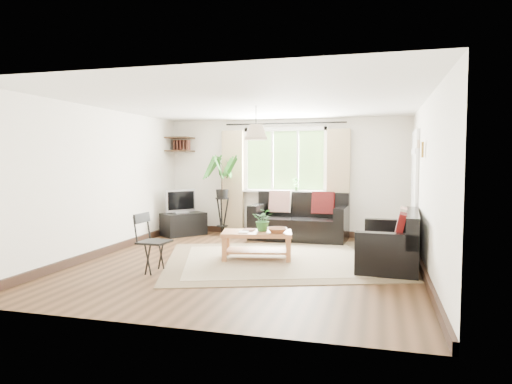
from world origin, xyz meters
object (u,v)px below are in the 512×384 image
(coffee_table, at_px, (257,245))
(sofa_right, at_px, (389,240))
(palm_stand, at_px, (222,195))
(sofa_back, at_px, (299,217))
(folding_chair, at_px, (154,243))
(tv_stand, at_px, (184,224))

(coffee_table, bearing_deg, sofa_right, 2.81)
(palm_stand, bearing_deg, sofa_back, -4.77)
(palm_stand, xyz_separation_m, folding_chair, (0.14, -3.24, -0.43))
(sofa_right, xyz_separation_m, tv_stand, (-4.04, 1.74, -0.15))
(sofa_right, relative_size, coffee_table, 1.52)
(tv_stand, height_order, folding_chair, folding_chair)
(palm_stand, distance_m, folding_chair, 3.27)
(sofa_back, xyz_separation_m, palm_stand, (-1.64, 0.14, 0.40))
(tv_stand, distance_m, folding_chair, 3.13)
(coffee_table, bearing_deg, sofa_back, 80.24)
(sofa_right, relative_size, folding_chair, 2.00)
(sofa_right, height_order, palm_stand, palm_stand)
(tv_stand, height_order, palm_stand, palm_stand)
(sofa_right, height_order, folding_chair, folding_chair)
(sofa_right, distance_m, tv_stand, 4.40)
(sofa_back, bearing_deg, tv_stand, -174.00)
(tv_stand, bearing_deg, palm_stand, -34.32)
(coffee_table, height_order, palm_stand, palm_stand)
(sofa_back, height_order, coffee_table, sofa_back)
(folding_chair, bearing_deg, palm_stand, 5.95)
(coffee_table, relative_size, folding_chair, 1.31)
(folding_chair, bearing_deg, coffee_table, -41.64)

